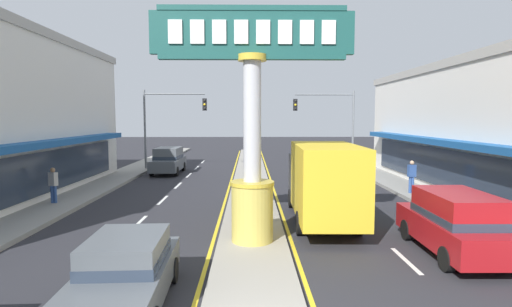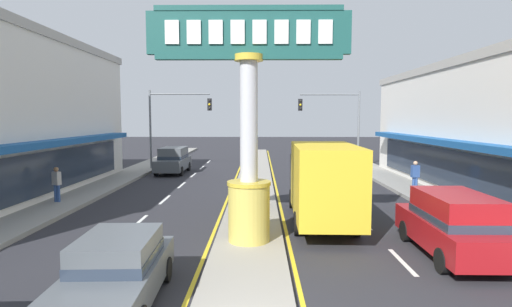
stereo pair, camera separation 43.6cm
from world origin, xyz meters
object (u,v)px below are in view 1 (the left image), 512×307
pedestrian_far_side (53,183)px  traffic_light_left_side (168,116)px  box_truck_near_right_lane (323,180)px  pedestrian_near_kerb (412,175)px  suv_near_left_lane (456,222)px  traffic_light_right_side (331,116)px  suv_far_right_lane (168,160)px  district_sign (252,131)px  sedan_mid_left_lane (126,271)px

pedestrian_far_side → traffic_light_left_side: bearing=77.9°
box_truck_near_right_lane → pedestrian_near_kerb: box_truck_near_right_lane is taller
traffic_light_left_side → box_truck_near_right_lane: (9.09, -15.95, -2.55)m
box_truck_near_right_lane → suv_near_left_lane: (3.34, -3.70, -0.71)m
suv_near_left_lane → pedestrian_far_side: size_ratio=2.82×
traffic_light_left_side → traffic_light_right_side: 12.73m
traffic_light_right_side → pedestrian_far_side: 20.82m
suv_near_left_lane → suv_far_right_lane: bearing=123.7°
traffic_light_left_side → district_sign: bearing=-71.2°
box_truck_near_right_lane → suv_near_left_lane: size_ratio=1.50×
suv_far_right_lane → suv_near_left_lane: (12.14, -18.17, 0.00)m
district_sign → pedestrian_far_side: (-9.11, 5.83, -2.57)m
traffic_light_left_side → pedestrian_far_side: traffic_light_left_side is taller
suv_far_right_lane → traffic_light_left_side: bearing=100.9°
traffic_light_right_side → pedestrian_near_kerb: bearing=-80.0°
suv_near_left_lane → sedan_mid_left_lane: suv_near_left_lane is taller
district_sign → box_truck_near_right_lane: size_ratio=1.06×
sedan_mid_left_lane → pedestrian_near_kerb: pedestrian_near_kerb is taller
suv_near_left_lane → pedestrian_far_side: suv_near_left_lane is taller
pedestrian_far_side → sedan_mid_left_lane: bearing=-57.9°
suv_far_right_lane → sedan_mid_left_lane: size_ratio=1.06×
pedestrian_far_side → box_truck_near_right_lane: bearing=-14.9°
traffic_light_right_side → district_sign: bearing=-108.1°
sedan_mid_left_lane → pedestrian_far_side: 11.94m
box_truck_near_right_lane → pedestrian_near_kerb: (5.62, 5.39, -0.55)m
district_sign → pedestrian_near_kerb: (8.35, 8.06, -2.53)m
suv_far_right_lane → district_sign: bearing=-70.5°
traffic_light_left_side → sedan_mid_left_lane: size_ratio=1.42×
traffic_light_right_side → pedestrian_far_side: traffic_light_right_side is taller
district_sign → suv_far_right_lane: district_sign is taller
traffic_light_right_side → sedan_mid_left_lane: bearing=-111.1°
traffic_light_right_side → suv_far_right_lane: 13.04m
traffic_light_left_side → suv_near_left_lane: size_ratio=1.34×
traffic_light_right_side → suv_near_left_lane: bearing=-90.8°
box_truck_near_right_lane → pedestrian_near_kerb: bearing=43.8°
traffic_light_right_side → box_truck_near_right_lane: traffic_light_right_side is taller
suv_near_left_lane → sedan_mid_left_lane: bearing=-159.8°
traffic_light_right_side → suv_far_right_lane: size_ratio=1.34×
traffic_light_left_side → pedestrian_near_kerb: (14.71, -10.56, -3.10)m
sedan_mid_left_lane → pedestrian_far_side: size_ratio=2.66×
box_truck_near_right_lane → pedestrian_far_side: 12.27m
pedestrian_near_kerb → suv_far_right_lane: bearing=147.8°
district_sign → box_truck_near_right_lane: district_sign is taller
box_truck_near_right_lane → sedan_mid_left_lane: bearing=-128.3°
sedan_mid_left_lane → traffic_light_left_side: bearing=98.9°
district_sign → pedestrian_near_kerb: size_ratio=4.35×
traffic_light_right_side → pedestrian_near_kerb: size_ratio=3.65×
traffic_light_left_side → suv_far_right_lane: (0.29, -1.48, -3.26)m
district_sign → box_truck_near_right_lane: (2.73, 2.67, -1.98)m
suv_near_left_lane → pedestrian_near_kerb: (2.28, 9.09, 0.16)m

